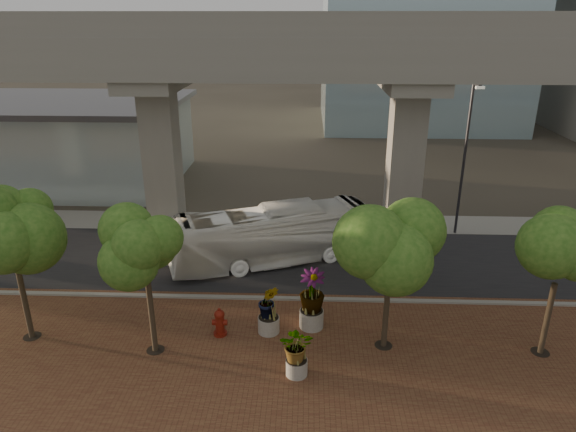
{
  "coord_description": "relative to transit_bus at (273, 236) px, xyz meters",
  "views": [
    {
      "loc": [
        1.25,
        -22.55,
        12.21
      ],
      "look_at": [
        0.33,
        0.5,
        3.2
      ],
      "focal_mm": 32.0,
      "sensor_mm": 36.0,
      "label": 1
    }
  ],
  "objects": [
    {
      "name": "fire_hydrant",
      "position": [
        -1.69,
        -6.85,
        -0.86
      ],
      "size": [
        0.61,
        0.55,
        1.21
      ],
      "color": "maroon",
      "rests_on": "ground"
    },
    {
      "name": "planter_front",
      "position": [
        1.49,
        -9.22,
        -0.26
      ],
      "size": [
        1.77,
        1.77,
        1.94
      ],
      "color": "#AAA699",
      "rests_on": "ground"
    },
    {
      "name": "brick_plaza",
      "position": [
        0.53,
        -9.96,
        -1.47
      ],
      "size": [
        70.0,
        13.0,
        0.06
      ],
      "primitive_type": "cube",
      "color": "brown",
      "rests_on": "ground"
    },
    {
      "name": "street_tree_near_west",
      "position": [
        -4.05,
        -8.0,
        3.09
      ],
      "size": [
        3.42,
        3.42,
        6.11
      ],
      "color": "#403424",
      "rests_on": "ground"
    },
    {
      "name": "planter_right",
      "position": [
        2.03,
        -6.13,
        0.15
      ],
      "size": [
        2.45,
        2.45,
        2.62
      ],
      "color": "#A29E92",
      "rests_on": "ground"
    },
    {
      "name": "station_pavilion",
      "position": [
        -19.47,
        14.04,
        1.72
      ],
      "size": [
        23.0,
        13.0,
        6.3
      ],
      "color": "#A7BBBE",
      "rests_on": "ground"
    },
    {
      "name": "far_sidewalk",
      "position": [
        0.53,
        5.54,
        -1.47
      ],
      "size": [
        90.0,
        3.0,
        0.06
      ],
      "primitive_type": "cube",
      "color": "gray",
      "rests_on": "ground"
    },
    {
      "name": "asphalt_road",
      "position": [
        0.53,
        0.04,
        -1.48
      ],
      "size": [
        90.0,
        8.0,
        0.04
      ],
      "primitive_type": "cube",
      "color": "black",
      "rests_on": "ground"
    },
    {
      "name": "street_tree_far_west",
      "position": [
        -9.32,
        -7.3,
        3.35
      ],
      "size": [
        4.06,
        4.06,
        6.66
      ],
      "color": "#403424",
      "rests_on": "ground"
    },
    {
      "name": "transit_viaduct",
      "position": [
        0.53,
        0.04,
        5.79
      ],
      "size": [
        72.0,
        5.6,
        12.4
      ],
      "color": "gray",
      "rests_on": "ground"
    },
    {
      "name": "street_tree_near_east",
      "position": [
        4.88,
        -7.34,
        3.23
      ],
      "size": [
        4.16,
        4.16,
        6.59
      ],
      "color": "#403424",
      "rests_on": "ground"
    },
    {
      "name": "curb_strip",
      "position": [
        0.53,
        -3.96,
        -1.42
      ],
      "size": [
        70.0,
        0.25,
        0.16
      ],
      "primitive_type": "cube",
      "color": "gray",
      "rests_on": "ground"
    },
    {
      "name": "planter_left",
      "position": [
        0.27,
        -6.57,
        -0.13
      ],
      "size": [
        1.97,
        1.97,
        2.17
      ],
      "color": "#ACA49B",
      "rests_on": "ground"
    },
    {
      "name": "streetlamp_west",
      "position": [
        -7.05,
        5.44,
        3.0
      ],
      "size": [
        0.38,
        1.12,
        7.7
      ],
      "color": "#323337",
      "rests_on": "ground"
    },
    {
      "name": "ground",
      "position": [
        0.53,
        -1.96,
        -1.5
      ],
      "size": [
        160.0,
        160.0,
        0.0
      ],
      "primitive_type": "plane",
      "color": "#332E25",
      "rests_on": "ground"
    },
    {
      "name": "street_tree_far_east",
      "position": [
        10.9,
        -7.54,
        2.58
      ],
      "size": [
        3.46,
        3.46,
        5.62
      ],
      "color": "#403424",
      "rests_on": "ground"
    },
    {
      "name": "streetlamp_east",
      "position": [
        10.7,
        4.15,
        3.69
      ],
      "size": [
        0.44,
        1.29,
        8.89
      ],
      "color": "#2F2F34",
      "rests_on": "ground"
    },
    {
      "name": "transit_bus",
      "position": [
        0.0,
        0.0,
        0.0
      ],
      "size": [
        10.96,
        6.22,
        3.0
      ],
      "primitive_type": "imported",
      "rotation": [
        0.0,
        0.0,
        1.94
      ],
      "color": "white",
      "rests_on": "ground"
    }
  ]
}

